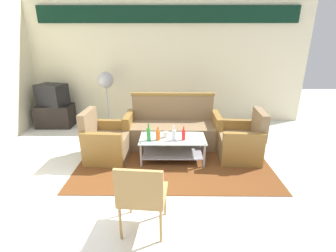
% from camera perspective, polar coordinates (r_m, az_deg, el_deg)
% --- Properties ---
extents(ground_plane, '(14.00, 14.00, 0.00)m').
position_cam_1_polar(ground_plane, '(3.62, -0.48, -14.00)').
color(ground_plane, white).
extents(wall_back, '(6.52, 0.19, 2.80)m').
position_cam_1_polar(wall_back, '(6.08, -0.04, 14.80)').
color(wall_back, beige).
rests_on(wall_back, ground).
extents(rug, '(3.16, 2.14, 0.01)m').
position_cam_1_polar(rug, '(4.37, 1.27, -7.54)').
color(rug, brown).
rests_on(rug, ground).
extents(couch, '(1.81, 0.76, 0.96)m').
position_cam_1_polar(couch, '(4.85, 1.05, -0.61)').
color(couch, '#7F6647').
rests_on(couch, rug).
extents(armchair_left, '(0.73, 0.79, 0.85)m').
position_cam_1_polar(armchair_left, '(4.42, -14.05, -3.74)').
color(armchair_left, '#7F6647').
rests_on(armchair_left, rug).
extents(armchair_right, '(0.74, 0.80, 0.85)m').
position_cam_1_polar(armchair_right, '(4.48, 16.42, -3.65)').
color(armchair_right, '#7F6647').
rests_on(armchair_right, rug).
extents(coffee_table, '(1.10, 0.60, 0.40)m').
position_cam_1_polar(coffee_table, '(4.24, 1.03, -4.43)').
color(coffee_table, silver).
rests_on(coffee_table, rug).
extents(bottle_clear, '(0.07, 0.07, 0.26)m').
position_cam_1_polar(bottle_clear, '(4.04, 1.35, -2.03)').
color(bottle_clear, silver).
rests_on(bottle_clear, coffee_table).
extents(bottle_red, '(0.06, 0.06, 0.23)m').
position_cam_1_polar(bottle_red, '(4.07, 3.58, -2.04)').
color(bottle_red, red).
rests_on(bottle_red, coffee_table).
extents(bottle_orange, '(0.07, 0.07, 0.23)m').
position_cam_1_polar(bottle_orange, '(4.06, -2.31, -2.08)').
color(bottle_orange, '#D85919').
rests_on(bottle_orange, coffee_table).
extents(bottle_green, '(0.07, 0.07, 0.29)m').
position_cam_1_polar(bottle_green, '(4.05, -4.46, -1.83)').
color(bottle_green, '#2D8C38').
rests_on(bottle_green, coffee_table).
extents(cup, '(0.08, 0.08, 0.10)m').
position_cam_1_polar(cup, '(4.18, -0.49, -1.98)').
color(cup, silver).
rests_on(cup, coffee_table).
extents(tv_stand, '(0.80, 0.50, 0.52)m').
position_cam_1_polar(tv_stand, '(6.41, -24.38, 2.20)').
color(tv_stand, black).
rests_on(tv_stand, ground).
extents(television, '(0.70, 0.59, 0.48)m').
position_cam_1_polar(television, '(6.30, -25.01, 6.54)').
color(television, black).
rests_on(television, tv_stand).
extents(pedestal_fan, '(0.36, 0.36, 1.27)m').
position_cam_1_polar(pedestal_fan, '(5.87, -14.09, 9.48)').
color(pedestal_fan, '#2D2D33').
rests_on(pedestal_fan, ground).
extents(wicker_chair, '(0.52, 0.52, 0.84)m').
position_cam_1_polar(wicker_chair, '(2.66, -6.06, -15.11)').
color(wicker_chair, '#AD844C').
rests_on(wicker_chair, ground).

